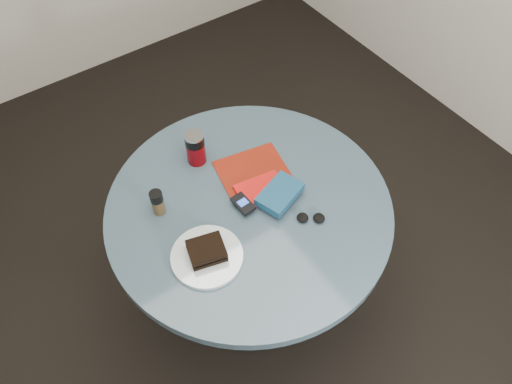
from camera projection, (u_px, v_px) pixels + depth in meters
ground at (251, 299)px, 2.33m from camera, size 4.00×4.00×0.00m
table at (249, 230)px, 1.86m from camera, size 1.00×1.00×0.75m
plate at (207, 257)px, 1.60m from camera, size 0.29×0.29×0.01m
sandwich at (207, 251)px, 1.58m from camera, size 0.14×0.12×0.04m
soda_can at (196, 148)px, 1.81m from camera, size 0.08×0.08×0.13m
pepper_grinder at (158, 202)px, 1.68m from camera, size 0.05×0.05×0.10m
magazine at (252, 169)px, 1.83m from camera, size 0.28×0.23×0.00m
red_book at (261, 190)px, 1.76m from camera, size 0.18×0.14×0.01m
novel at (280, 194)px, 1.72m from camera, size 0.19×0.15×0.03m
mp3_player at (243, 204)px, 1.71m from camera, size 0.05×0.09×0.02m
headphones at (311, 218)px, 1.69m from camera, size 0.10×0.09×0.02m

